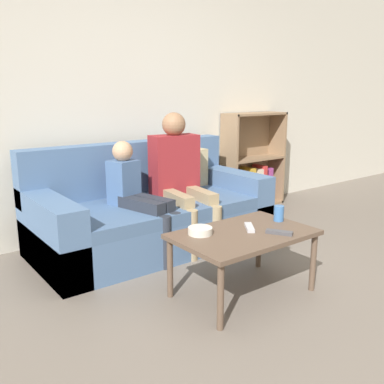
# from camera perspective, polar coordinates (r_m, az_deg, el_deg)

# --- Properties ---
(ground_plane) EXTENTS (22.00, 22.00, 0.00)m
(ground_plane) POSITION_cam_1_polar(r_m,az_deg,el_deg) (2.66, 17.51, -17.22)
(ground_plane) COLOR #70665B
(wall_back) EXTENTS (12.00, 0.06, 2.60)m
(wall_back) POSITION_cam_1_polar(r_m,az_deg,el_deg) (4.12, -9.53, 12.83)
(wall_back) COLOR beige
(wall_back) RESTS_ON ground_plane
(couch) EXTENTS (2.00, 0.97, 0.88)m
(couch) POSITION_cam_1_polar(r_m,az_deg,el_deg) (3.75, -5.53, -2.88)
(couch) COLOR #4C6B93
(couch) RESTS_ON ground_plane
(bookshelf) EXTENTS (0.79, 0.28, 1.08)m
(bookshelf) POSITION_cam_1_polar(r_m,az_deg,el_deg) (5.02, 7.73, 2.70)
(bookshelf) COLOR #8E7051
(bookshelf) RESTS_ON ground_plane
(coffee_table) EXTENTS (0.90, 0.58, 0.43)m
(coffee_table) POSITION_cam_1_polar(r_m,az_deg,el_deg) (2.82, 6.88, -6.20)
(coffee_table) COLOR brown
(coffee_table) RESTS_ON ground_plane
(person_adult) EXTENTS (0.44, 0.69, 1.15)m
(person_adult) POSITION_cam_1_polar(r_m,az_deg,el_deg) (3.71, -1.80, 2.95)
(person_adult) COLOR #9E8966
(person_adult) RESTS_ON ground_plane
(person_child) EXTENTS (0.35, 0.68, 0.93)m
(person_child) POSITION_cam_1_polar(r_m,az_deg,el_deg) (3.45, -7.28, -0.24)
(person_child) COLOR #282D38
(person_child) RESTS_ON ground_plane
(cup_near) EXTENTS (0.07, 0.07, 0.11)m
(cup_near) POSITION_cam_1_polar(r_m,az_deg,el_deg) (3.07, 11.50, -2.81)
(cup_near) COLOR #3D70B2
(cup_near) RESTS_ON coffee_table
(tv_remote_0) EXTENTS (0.13, 0.17, 0.02)m
(tv_remote_0) POSITION_cam_1_polar(r_m,az_deg,el_deg) (2.81, 11.56, -5.30)
(tv_remote_0) COLOR #47474C
(tv_remote_0) RESTS_ON coffee_table
(tv_remote_1) EXTENTS (0.14, 0.17, 0.02)m
(tv_remote_1) POSITION_cam_1_polar(r_m,az_deg,el_deg) (2.87, 7.66, -4.70)
(tv_remote_1) COLOR #B7B7BC
(tv_remote_1) RESTS_ON coffee_table
(snack_bowl) EXTENTS (0.16, 0.16, 0.05)m
(snack_bowl) POSITION_cam_1_polar(r_m,az_deg,el_deg) (2.75, 1.10, -5.19)
(snack_bowl) COLOR beige
(snack_bowl) RESTS_ON coffee_table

